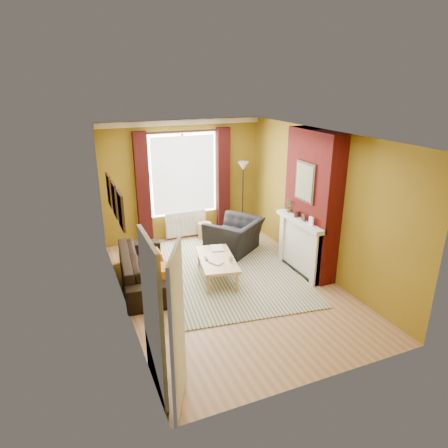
{
  "coord_description": "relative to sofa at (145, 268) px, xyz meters",
  "views": [
    {
      "loc": [
        -2.66,
        -6.09,
        3.67
      ],
      "look_at": [
        0.0,
        0.25,
        1.15
      ],
      "focal_mm": 32.0,
      "sensor_mm": 36.0,
      "label": 1
    }
  ],
  "objects": [
    {
      "name": "floor_lamp",
      "position": [
        2.82,
        1.69,
        1.1
      ],
      "size": [
        0.3,
        0.3,
        1.8
      ],
      "rotation": [
        0.0,
        0.0,
        -0.16
      ],
      "color": "black",
      "rests_on": "ground"
    },
    {
      "name": "armchair",
      "position": [
        2.15,
        0.7,
        0.05
      ],
      "size": [
        1.51,
        1.48,
        0.74
      ],
      "primitive_type": "imported",
      "rotation": [
        0.0,
        0.0,
        3.78
      ],
      "color": "black",
      "rests_on": "ground"
    },
    {
      "name": "room_walls",
      "position": [
        2.06,
        -0.44,
        1.07
      ],
      "size": [
        3.82,
        5.54,
        2.83
      ],
      "color": "olive",
      "rests_on": "ground"
    },
    {
      "name": "book_a",
      "position": [
        1.15,
        -0.58,
        0.13
      ],
      "size": [
        0.28,
        0.31,
        0.02
      ],
      "primitive_type": "imported",
      "rotation": [
        0.0,
        0.0,
        0.45
      ],
      "color": "#999999",
      "rests_on": "coffee_table"
    },
    {
      "name": "wicker_stool",
      "position": [
        1.82,
        1.69,
        -0.12
      ],
      "size": [
        0.34,
        0.34,
        0.4
      ],
      "rotation": [
        0.0,
        0.0,
        -0.07
      ],
      "color": "#9F7244",
      "rests_on": "ground"
    },
    {
      "name": "tv_remote",
      "position": [
        1.11,
        -0.32,
        0.13
      ],
      "size": [
        0.08,
        0.17,
        0.02
      ],
      "rotation": [
        0.0,
        0.0,
        -0.17
      ],
      "color": "#28282B",
      "rests_on": "coffee_table"
    },
    {
      "name": "ground",
      "position": [
        1.42,
        -0.71,
        -0.32
      ],
      "size": [
        5.5,
        5.5,
        0.0
      ],
      "primitive_type": "plane",
      "color": "#8A613F",
      "rests_on": "ground"
    },
    {
      "name": "sofa",
      "position": [
        0.0,
        0.0,
        0.0
      ],
      "size": [
        1.06,
        2.25,
        0.64
      ],
      "primitive_type": "imported",
      "rotation": [
        0.0,
        0.0,
        1.47
      ],
      "color": "black",
      "rests_on": "ground"
    },
    {
      "name": "book_b",
      "position": [
        1.37,
        0.08,
        0.13
      ],
      "size": [
        0.31,
        0.37,
        0.02
      ],
      "primitive_type": "imported",
      "rotation": [
        0.0,
        0.0,
        -0.21
      ],
      "color": "#999999",
      "rests_on": "coffee_table"
    },
    {
      "name": "mug",
      "position": [
        1.51,
        -0.58,
        0.16
      ],
      "size": [
        0.14,
        0.14,
        0.09
      ],
      "primitive_type": "imported",
      "rotation": [
        0.0,
        0.0,
        -0.57
      ],
      "color": "#999999",
      "rests_on": "coffee_table"
    },
    {
      "name": "striped_rug",
      "position": [
        1.67,
        -0.16,
        -0.31
      ],
      "size": [
        3.05,
        3.91,
        0.02
      ],
      "rotation": [
        0.0,
        0.0,
        -0.13
      ],
      "color": "#305085",
      "rests_on": "ground"
    },
    {
      "name": "coffee_table",
      "position": [
        1.31,
        -0.35,
        0.07
      ],
      "size": [
        0.88,
        1.4,
        0.43
      ],
      "rotation": [
        0.0,
        0.0,
        -0.19
      ],
      "color": "tan",
      "rests_on": "ground"
    }
  ]
}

